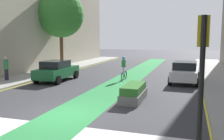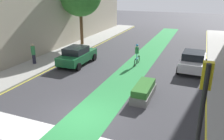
{
  "view_description": "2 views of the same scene",
  "coord_description": "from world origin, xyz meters",
  "px_view_note": "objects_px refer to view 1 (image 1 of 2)",
  "views": [
    {
      "loc": [
        5.2,
        -9.28,
        3.29
      ],
      "look_at": [
        0.78,
        4.76,
        1.39
      ],
      "focal_mm": 40.07,
      "sensor_mm": 36.0,
      "label": 1
    },
    {
      "loc": [
        5.2,
        -8.71,
        6.17
      ],
      "look_at": [
        0.19,
        3.82,
        1.34
      ],
      "focal_mm": 36.05,
      "sensor_mm": 36.0,
      "label": 2
    }
  ],
  "objects_px": {
    "street_tree_near": "(61,14)",
    "cyclist_in_lane": "(124,68)",
    "pedestrian_sidewalk_left_a": "(6,68)",
    "car_green_left_far": "(57,70)",
    "median_planter": "(134,93)",
    "traffic_signal_near_right": "(202,54)",
    "car_white_right_far": "(185,72)"
  },
  "relations": [
    {
      "from": "traffic_signal_near_right",
      "to": "street_tree_near",
      "type": "height_order",
      "value": "street_tree_near"
    },
    {
      "from": "pedestrian_sidewalk_left_a",
      "to": "car_green_left_far",
      "type": "bearing_deg",
      "value": 25.93
    },
    {
      "from": "traffic_signal_near_right",
      "to": "pedestrian_sidewalk_left_a",
      "type": "distance_m",
      "value": 15.3
    },
    {
      "from": "pedestrian_sidewalk_left_a",
      "to": "street_tree_near",
      "type": "distance_m",
      "value": 9.31
    },
    {
      "from": "car_green_left_far",
      "to": "street_tree_near",
      "type": "bearing_deg",
      "value": 115.61
    },
    {
      "from": "car_white_right_far",
      "to": "cyclist_in_lane",
      "type": "relative_size",
      "value": 2.3
    },
    {
      "from": "car_green_left_far",
      "to": "street_tree_near",
      "type": "height_order",
      "value": "street_tree_near"
    },
    {
      "from": "cyclist_in_lane",
      "to": "car_white_right_far",
      "type": "bearing_deg",
      "value": 3.89
    },
    {
      "from": "car_green_left_far",
      "to": "median_planter",
      "type": "height_order",
      "value": "car_green_left_far"
    },
    {
      "from": "car_white_right_far",
      "to": "street_tree_near",
      "type": "distance_m",
      "value": 14.12
    },
    {
      "from": "car_green_left_far",
      "to": "median_planter",
      "type": "bearing_deg",
      "value": -30.72
    },
    {
      "from": "traffic_signal_near_right",
      "to": "car_white_right_far",
      "type": "height_order",
      "value": "traffic_signal_near_right"
    },
    {
      "from": "traffic_signal_near_right",
      "to": "car_green_left_far",
      "type": "relative_size",
      "value": 0.94
    },
    {
      "from": "car_green_left_far",
      "to": "street_tree_near",
      "type": "distance_m",
      "value": 8.67
    },
    {
      "from": "car_white_right_far",
      "to": "cyclist_in_lane",
      "type": "bearing_deg",
      "value": -176.11
    },
    {
      "from": "car_white_right_far",
      "to": "pedestrian_sidewalk_left_a",
      "type": "xyz_separation_m",
      "value": [
        -12.74,
        -3.74,
        0.25
      ]
    },
    {
      "from": "traffic_signal_near_right",
      "to": "pedestrian_sidewalk_left_a",
      "type": "relative_size",
      "value": 2.25
    },
    {
      "from": "car_green_left_far",
      "to": "pedestrian_sidewalk_left_a",
      "type": "distance_m",
      "value": 3.69
    },
    {
      "from": "car_white_right_far",
      "to": "car_green_left_far",
      "type": "distance_m",
      "value": 9.66
    },
    {
      "from": "traffic_signal_near_right",
      "to": "street_tree_near",
      "type": "bearing_deg",
      "value": 131.0
    },
    {
      "from": "traffic_signal_near_right",
      "to": "cyclist_in_lane",
      "type": "bearing_deg",
      "value": 116.53
    },
    {
      "from": "pedestrian_sidewalk_left_a",
      "to": "street_tree_near",
      "type": "relative_size",
      "value": 0.22
    },
    {
      "from": "pedestrian_sidewalk_left_a",
      "to": "street_tree_near",
      "type": "bearing_deg",
      "value": 88.47
    },
    {
      "from": "street_tree_near",
      "to": "cyclist_in_lane",
      "type": "bearing_deg",
      "value": -30.32
    },
    {
      "from": "cyclist_in_lane",
      "to": "pedestrian_sidewalk_left_a",
      "type": "distance_m",
      "value": 8.85
    },
    {
      "from": "car_white_right_far",
      "to": "cyclist_in_lane",
      "type": "xyz_separation_m",
      "value": [
        -4.58,
        -0.31,
        0.17
      ]
    },
    {
      "from": "pedestrian_sidewalk_left_a",
      "to": "traffic_signal_near_right",
      "type": "bearing_deg",
      "value": -27.96
    },
    {
      "from": "cyclist_in_lane",
      "to": "median_planter",
      "type": "xyz_separation_m",
      "value": [
        2.12,
        -5.96,
        -0.57
      ]
    },
    {
      "from": "median_planter",
      "to": "cyclist_in_lane",
      "type": "bearing_deg",
      "value": 109.59
    },
    {
      "from": "car_white_right_far",
      "to": "pedestrian_sidewalk_left_a",
      "type": "bearing_deg",
      "value": -163.65
    },
    {
      "from": "street_tree_near",
      "to": "median_planter",
      "type": "distance_m",
      "value": 15.54
    },
    {
      "from": "car_white_right_far",
      "to": "pedestrian_sidewalk_left_a",
      "type": "distance_m",
      "value": 13.28
    }
  ]
}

